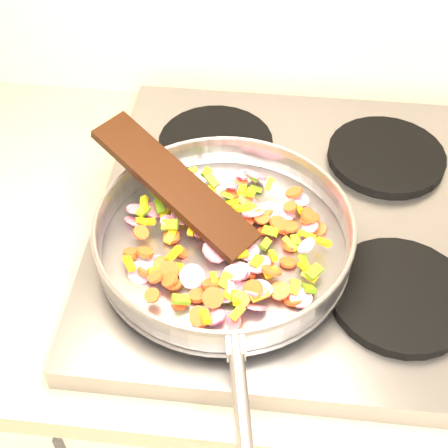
# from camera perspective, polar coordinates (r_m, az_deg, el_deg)

# --- Properties ---
(cooktop) EXTENTS (0.60, 0.60, 0.04)m
(cooktop) POSITION_cam_1_polar(r_m,az_deg,el_deg) (0.96, 6.59, 0.04)
(cooktop) COLOR #939399
(cooktop) RESTS_ON counter_top
(grate_fl) EXTENTS (0.19, 0.19, 0.02)m
(grate_fl) POSITION_cam_1_polar(r_m,az_deg,el_deg) (0.85, -3.01, -4.83)
(grate_fl) COLOR black
(grate_fl) RESTS_ON cooktop
(grate_fr) EXTENTS (0.19, 0.19, 0.02)m
(grate_fr) POSITION_cam_1_polar(r_m,az_deg,el_deg) (0.86, 15.79, -6.27)
(grate_fr) COLOR black
(grate_fr) RESTS_ON cooktop
(grate_bl) EXTENTS (0.19, 0.19, 0.02)m
(grate_bl) POSITION_cam_1_polar(r_m,az_deg,el_deg) (1.04, -0.76, 7.34)
(grate_bl) COLOR black
(grate_bl) RESTS_ON cooktop
(grate_br) EXTENTS (0.19, 0.19, 0.02)m
(grate_br) POSITION_cam_1_polar(r_m,az_deg,el_deg) (1.05, 14.61, 6.03)
(grate_br) COLOR black
(grate_br) RESTS_ON cooktop
(saute_pan) EXTENTS (0.39, 0.56, 0.06)m
(saute_pan) POSITION_cam_1_polar(r_m,az_deg,el_deg) (0.85, 0.01, -0.94)
(saute_pan) COLOR #9E9EA5
(saute_pan) RESTS_ON grate_fl
(vegetable_heap) EXTENTS (0.30, 0.30, 0.05)m
(vegetable_heap) POSITION_cam_1_polar(r_m,az_deg,el_deg) (0.85, 0.15, -1.56)
(vegetable_heap) COLOR #F64A1E
(vegetable_heap) RESTS_ON saute_pan
(wooden_spatula) EXTENTS (0.25, 0.20, 0.09)m
(wooden_spatula) POSITION_cam_1_polar(r_m,az_deg,el_deg) (0.87, -4.55, 3.63)
(wooden_spatula) COLOR black
(wooden_spatula) RESTS_ON saute_pan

